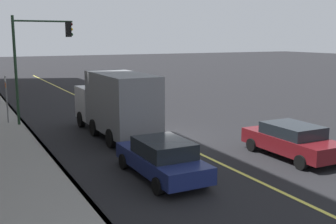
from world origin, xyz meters
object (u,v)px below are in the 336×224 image
object	(u,v)px
car_maroon	(292,140)
traffic_light_mast	(37,52)
car_navy	(162,158)
truck_gray	(116,103)
street_sign_post	(6,96)

from	to	relation	value
car_maroon	traffic_light_mast	world-z (taller)	traffic_light_mast
car_maroon	traffic_light_mast	size ratio (longest dim) A/B	0.73
car_navy	truck_gray	bearing A→B (deg)	-6.61
car_navy	street_sign_post	size ratio (longest dim) A/B	1.61
car_maroon	truck_gray	size ratio (longest dim) A/B	0.61
car_maroon	traffic_light_mast	distance (m)	15.07
car_navy	truck_gray	size ratio (longest dim) A/B	0.62
traffic_light_mast	street_sign_post	distance (m)	3.21
traffic_light_mast	street_sign_post	xyz separation A→B (m)	(0.86, 1.71, -2.57)
truck_gray	traffic_light_mast	world-z (taller)	traffic_light_mast
traffic_light_mast	car_maroon	bearing A→B (deg)	-144.52
car_navy	traffic_light_mast	distance (m)	12.51
truck_gray	car_maroon	bearing A→B (deg)	-143.15
car_maroon	street_sign_post	xyz separation A→B (m)	(12.78, 10.21, 0.96)
truck_gray	car_navy	bearing A→B (deg)	173.39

